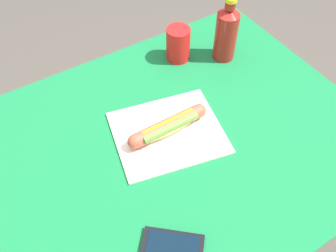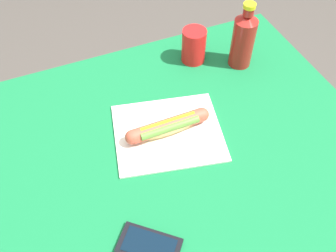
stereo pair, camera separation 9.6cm
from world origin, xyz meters
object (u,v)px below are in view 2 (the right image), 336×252
cell_phone (149,246)px  soda_bottle (243,39)px  hot_dog (168,126)px  drinking_cup (194,46)px

cell_phone → soda_bottle: size_ratio=0.70×
hot_dog → drinking_cup: (-0.19, -0.24, 0.02)m
hot_dog → soda_bottle: soda_bottle is taller
hot_dog → soda_bottle: 0.36m
hot_dog → cell_phone: size_ratio=1.60×
cell_phone → drinking_cup: drinking_cup is taller
soda_bottle → hot_dog: bearing=29.1°
soda_bottle → drinking_cup: bearing=-29.2°
cell_phone → drinking_cup: bearing=-123.9°
cell_phone → drinking_cup: 0.61m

